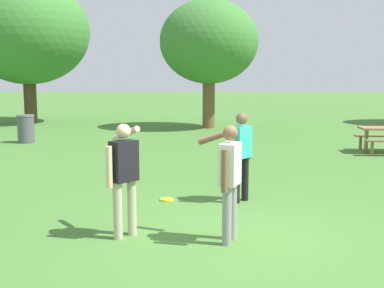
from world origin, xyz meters
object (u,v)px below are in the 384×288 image
object	(u,v)px
frisbee	(167,199)
tree_broad_center	(209,42)
person_catcher	(241,151)
trash_can_beside_table	(26,129)
person_thrower	(124,171)
person_bystander	(229,174)
tree_tall_left	(27,32)

from	to	relation	value
frisbee	tree_broad_center	xyz separation A→B (m)	(0.92, 12.46, 3.69)
person_catcher	frisbee	xyz separation A→B (m)	(-1.37, 0.08, -0.93)
trash_can_beside_table	tree_broad_center	world-z (taller)	tree_broad_center
person_thrower	person_bystander	bearing A→B (deg)	-7.36
person_catcher	tree_tall_left	bearing A→B (deg)	121.79
person_catcher	tree_tall_left	world-z (taller)	tree_tall_left
person_catcher	trash_can_beside_table	bearing A→B (deg)	131.26
person_catcher	tree_broad_center	distance (m)	12.85
person_catcher	person_bystander	size ratio (longest dim) A/B	1.00
person_thrower	frisbee	xyz separation A→B (m)	(0.46, 2.08, -0.95)
tree_tall_left	frisbee	bearing A→B (deg)	-62.15
tree_broad_center	tree_tall_left	bearing A→B (deg)	166.96
person_catcher	trash_can_beside_table	size ratio (longest dim) A/B	1.71
frisbee	trash_can_beside_table	size ratio (longest dim) A/B	0.28
tree_tall_left	person_thrower	bearing A→B (deg)	-66.53
person_bystander	trash_can_beside_table	size ratio (longest dim) A/B	1.71
person_thrower	person_bystander	distance (m)	1.50
trash_can_beside_table	tree_tall_left	xyz separation A→B (m)	(-2.22, 6.79, 3.83)
person_catcher	tree_tall_left	xyz separation A→B (m)	(-9.00, 14.52, 3.37)
person_catcher	person_bystander	distance (m)	2.22
person_bystander	trash_can_beside_table	bearing A→B (deg)	123.00
person_bystander	trash_can_beside_table	world-z (taller)	person_bystander
tree_broad_center	person_catcher	bearing A→B (deg)	-87.93
person_thrower	frisbee	world-z (taller)	person_thrower
person_bystander	frisbee	world-z (taller)	person_bystander
person_bystander	frisbee	distance (m)	2.67
trash_can_beside_table	tree_tall_left	bearing A→B (deg)	108.10
person_catcher	trash_can_beside_table	world-z (taller)	person_catcher
trash_can_beside_table	tree_tall_left	distance (m)	8.11
person_bystander	frisbee	bearing A→B (deg)	114.44
person_bystander	tree_broad_center	size ratio (longest dim) A/B	0.30
frisbee	trash_can_beside_table	world-z (taller)	trash_can_beside_table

